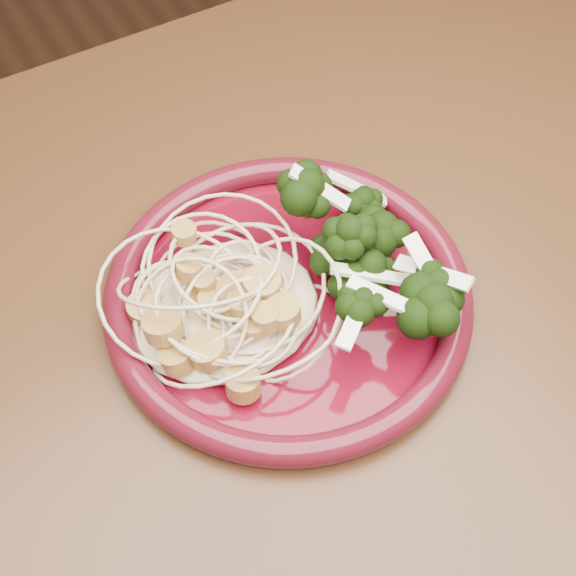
# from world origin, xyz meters

# --- Properties ---
(dining_table) EXTENTS (1.20, 0.80, 0.75)m
(dining_table) POSITION_xyz_m (0.00, 0.00, 0.65)
(dining_table) COLOR #472814
(dining_table) RESTS_ON ground
(dinner_plate) EXTENTS (0.34, 0.34, 0.02)m
(dinner_plate) POSITION_xyz_m (-0.10, 0.03, 0.76)
(dinner_plate) COLOR #550613
(dinner_plate) RESTS_ON dining_table
(spaghetti_pile) EXTENTS (0.17, 0.16, 0.03)m
(spaghetti_pile) POSITION_xyz_m (-0.15, 0.04, 0.77)
(spaghetti_pile) COLOR beige
(spaghetti_pile) RESTS_ON dinner_plate
(scallop_cluster) EXTENTS (0.17, 0.17, 0.05)m
(scallop_cluster) POSITION_xyz_m (-0.15, 0.04, 0.81)
(scallop_cluster) COLOR #BD9043
(scallop_cluster) RESTS_ON spaghetti_pile
(broccoli_pile) EXTENTS (0.13, 0.18, 0.06)m
(broccoli_pile) POSITION_xyz_m (-0.04, 0.02, 0.78)
(broccoli_pile) COLOR black
(broccoli_pile) RESTS_ON dinner_plate
(onion_garnish) EXTENTS (0.09, 0.12, 0.06)m
(onion_garnish) POSITION_xyz_m (-0.04, 0.02, 0.82)
(onion_garnish) COLOR white
(onion_garnish) RESTS_ON broccoli_pile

